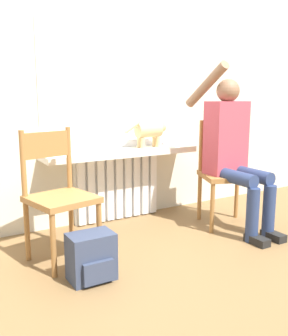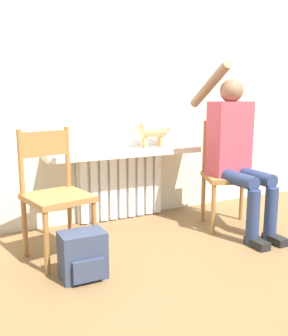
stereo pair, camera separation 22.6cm
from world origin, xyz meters
The scene contains 10 objects.
ground_plane centered at (0.00, 0.00, 0.00)m, with size 12.00×12.00×0.00m, color brown.
wall_with_window centered at (0.00, 1.23, 1.35)m, with size 7.00×0.06×2.70m.
radiator centered at (0.00, 1.15, 0.30)m, with size 0.81×0.08×0.60m.
windowsill centered at (0.00, 1.05, 0.63)m, with size 1.40×0.30×0.05m.
window_glass centered at (0.00, 1.20, 1.21)m, with size 1.35×0.01×1.11m.
chair_left centered at (-0.74, 0.57, 0.47)m, with size 0.48×0.48×0.90m.
chair_right centered at (0.75, 0.56, 0.47)m, with size 0.52×0.52×0.90m.
person centered at (0.73, 0.46, 0.70)m, with size 0.36×0.97×1.39m.
cat centered at (0.29, 1.05, 0.81)m, with size 0.43×0.13×0.25m.
backpack centered at (-0.68, 0.17, 0.15)m, with size 0.28×0.22×0.30m.
Camera 2 is at (-1.36, -2.06, 1.15)m, focal length 42.00 mm.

